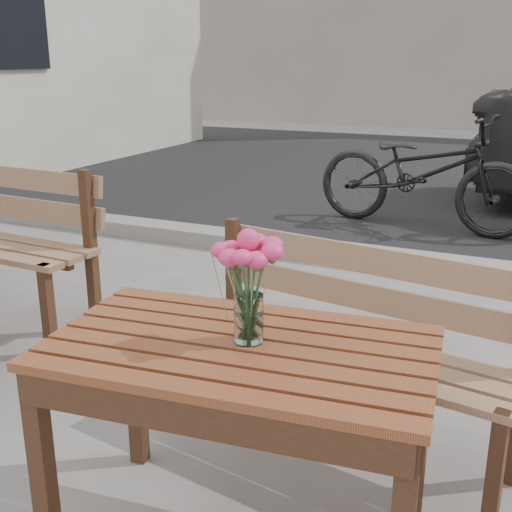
{
  "coord_description": "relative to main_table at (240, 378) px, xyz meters",
  "views": [
    {
      "loc": [
        0.75,
        -1.35,
        1.44
      ],
      "look_at": [
        0.04,
        0.21,
        0.91
      ],
      "focal_mm": 45.0,
      "sensor_mm": 36.0,
      "label": 1
    }
  ],
  "objects": [
    {
      "name": "street",
      "position": [
        -0.02,
        4.93,
        -0.53
      ],
      "size": [
        30.0,
        8.12,
        0.12
      ],
      "color": "black",
      "rests_on": "ground"
    },
    {
      "name": "main_table",
      "position": [
        0.0,
        0.0,
        0.0
      ],
      "size": [
        1.15,
        0.74,
        0.67
      ],
      "rotation": [
        0.0,
        0.0,
        0.1
      ],
      "color": "maroon",
      "rests_on": "ground"
    },
    {
      "name": "main_bench",
      "position": [
        0.14,
        0.67,
        -0.07
      ],
      "size": [
        1.35,
        0.59,
        0.81
      ],
      "rotation": [
        0.0,
        0.0,
        -0.16
      ],
      "color": "#826143",
      "rests_on": "ground"
    },
    {
      "name": "main_vase",
      "position": [
        0.02,
        0.02,
        0.31
      ],
      "size": [
        0.18,
        0.18,
        0.33
      ],
      "color": "white",
      "rests_on": "main_table"
    },
    {
      "name": "bicycle",
      "position": [
        -0.23,
        4.09,
        -0.06
      ],
      "size": [
        1.97,
        0.94,
        0.99
      ],
      "primitive_type": "imported",
      "rotation": [
        0.0,
        0.0,
        1.41
      ],
      "color": "black",
      "rests_on": "ground"
    }
  ]
}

